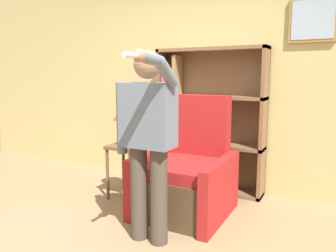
# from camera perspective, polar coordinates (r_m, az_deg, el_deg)

# --- Properties ---
(wall_back) EXTENTS (8.00, 0.11, 2.80)m
(wall_back) POSITION_cam_1_polar(r_m,az_deg,el_deg) (4.29, 5.16, 8.38)
(wall_back) COLOR tan
(wall_back) RESTS_ON ground_plane
(bookcase) EXTENTS (1.36, 0.28, 1.76)m
(bookcase) POSITION_cam_1_polar(r_m,az_deg,el_deg) (4.14, 5.70, 0.88)
(bookcase) COLOR brown
(bookcase) RESTS_ON ground_plane
(armchair) EXTENTS (0.88, 0.94, 1.22)m
(armchair) POSITION_cam_1_polar(r_m,az_deg,el_deg) (3.49, 3.34, -8.93)
(armchair) COLOR #4C3823
(armchair) RESTS_ON ground_plane
(person_standing) EXTENTS (0.59, 0.78, 1.63)m
(person_standing) POSITION_cam_1_polar(r_m,az_deg,el_deg) (2.74, -3.63, -1.56)
(person_standing) COLOR #473D33
(person_standing) RESTS_ON ground_plane
(side_table) EXTENTS (0.37, 0.37, 0.64)m
(side_table) POSITION_cam_1_polar(r_m,az_deg,el_deg) (3.87, -7.25, -5.28)
(side_table) COLOR brown
(side_table) RESTS_ON ground_plane
(table_lamp) EXTENTS (0.29, 0.29, 0.48)m
(table_lamp) POSITION_cam_1_polar(r_m,az_deg,el_deg) (3.78, -7.40, 2.32)
(table_lamp) COLOR #4C4233
(table_lamp) RESTS_ON side_table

